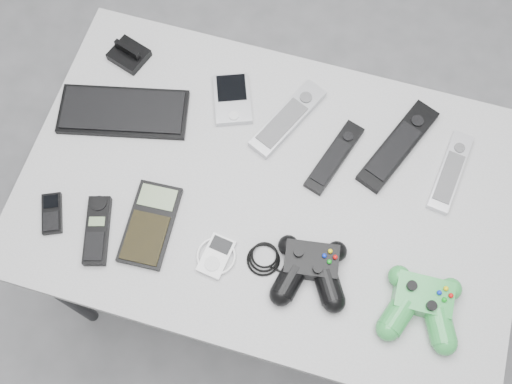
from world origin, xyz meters
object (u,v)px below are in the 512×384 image
(pda, at_px, (232,99))
(remote_black_b, at_px, (398,146))
(mobile_phone, at_px, (52,213))
(mp3_player, at_px, (216,256))
(pda_keyboard, at_px, (123,111))
(cordless_handset, at_px, (97,230))
(desk, at_px, (270,200))
(calculator, at_px, (150,224))
(remote_black_a, at_px, (334,157))
(controller_green, at_px, (422,304))
(remote_silver_b, at_px, (450,172))
(controller_black, at_px, (311,268))
(remote_silver_a, at_px, (288,118))

(pda, distance_m, remote_black_b, 0.38)
(mobile_phone, bearing_deg, mp3_player, -22.71)
(pda_keyboard, distance_m, cordless_handset, 0.28)
(desk, distance_m, remote_black_b, 0.31)
(calculator, height_order, mp3_player, calculator)
(remote_black_a, relative_size, controller_green, 1.10)
(cordless_handset, bearing_deg, remote_black_b, 16.91)
(desk, bearing_deg, remote_silver_b, 21.95)
(controller_green, bearing_deg, pda, 143.14)
(pda, distance_m, mp3_player, 0.37)
(remote_black_a, relative_size, cordless_handset, 1.27)
(remote_black_a, height_order, controller_green, controller_green)
(remote_black_a, distance_m, remote_black_b, 0.14)
(remote_silver_b, bearing_deg, mobile_phone, -149.44)
(remote_black_b, distance_m, mobile_phone, 0.76)
(desk, xyz_separation_m, mobile_phone, (-0.43, -0.18, 0.07))
(pda, relative_size, mp3_player, 1.45)
(mp3_player, xyz_separation_m, controller_green, (0.42, 0.02, 0.02))
(pda_keyboard, distance_m, remote_black_b, 0.62)
(pda_keyboard, bearing_deg, desk, -26.06)
(remote_silver_b, bearing_deg, remote_black_a, -163.82)
(remote_black_b, bearing_deg, desk, -121.34)
(controller_green, bearing_deg, remote_black_b, 106.29)
(mobile_phone, relative_size, controller_green, 0.53)
(desk, distance_m, controller_black, 0.21)
(desk, relative_size, mobile_phone, 11.97)
(mp3_player, bearing_deg, calculator, 177.85)
(mp3_player, bearing_deg, mobile_phone, -171.06)
(pda, bearing_deg, mobile_phone, -148.92)
(pda_keyboard, bearing_deg, remote_silver_a, 0.38)
(mobile_phone, xyz_separation_m, cordless_handset, (0.11, -0.01, 0.00))
(remote_black_b, xyz_separation_m, remote_silver_b, (0.12, -0.03, -0.00))
(remote_silver_a, distance_m, remote_black_a, 0.14)
(remote_silver_a, height_order, cordless_handset, same)
(cordless_handset, bearing_deg, pda, 48.64)
(remote_silver_b, height_order, mp3_player, remote_silver_b)
(remote_black_b, bearing_deg, controller_green, -48.97)
(pda_keyboard, distance_m, mobile_phone, 0.28)
(remote_silver_b, relative_size, mobile_phone, 2.18)
(remote_black_a, distance_m, cordless_handset, 0.53)
(remote_black_a, xyz_separation_m, mobile_phone, (-0.54, -0.29, -0.00))
(mp3_player, bearing_deg, pda, 109.49)
(pda, bearing_deg, cordless_handset, -136.40)
(remote_silver_a, xyz_separation_m, remote_black_b, (0.25, 0.00, -0.00))
(mobile_phone, bearing_deg, controller_black, -20.65)
(mp3_player, bearing_deg, cordless_handset, -168.38)
(remote_silver_a, bearing_deg, calculator, -99.16)
(desk, height_order, remote_black_b, remote_black_b)
(mobile_phone, xyz_separation_m, calculator, (0.21, 0.03, 0.00))
(remote_black_a, xyz_separation_m, calculator, (-0.33, -0.26, -0.00))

